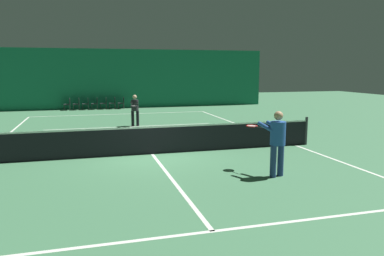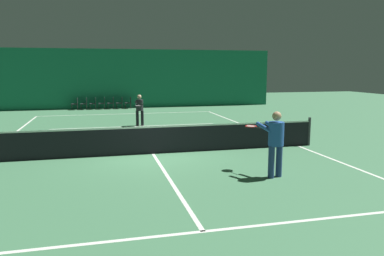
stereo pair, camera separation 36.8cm
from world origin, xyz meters
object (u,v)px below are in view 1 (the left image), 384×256
object	(u,v)px
courtside_chair_0	(68,103)
courtside_chair_4	(104,103)
player_near	(277,139)
courtside_chair_6	(122,102)
tennis_net	(152,139)
courtside_chair_5	(113,102)
player_far	(135,108)
courtside_chair_1	(77,103)
courtside_chair_2	(86,103)
courtside_chair_3	(95,103)

from	to	relation	value
courtside_chair_0	courtside_chair_4	world-z (taller)	same
player_near	courtside_chair_6	size ratio (longest dim) A/B	2.11
tennis_net	courtside_chair_5	bearing A→B (deg)	90.92
tennis_net	courtside_chair_5	xyz separation A→B (m)	(-0.24, 15.18, -0.03)
courtside_chair_0	courtside_chair_6	bearing A→B (deg)	90.00
player_far	courtside_chair_0	distance (m)	9.41
courtside_chair_0	courtside_chair_4	bearing A→B (deg)	90.00
courtside_chair_1	courtside_chair_4	xyz separation A→B (m)	(1.87, 0.00, 0.00)
courtside_chair_0	courtside_chair_2	bearing A→B (deg)	90.00
tennis_net	courtside_chair_1	distance (m)	15.42
courtside_chair_6	tennis_net	bearing A→B (deg)	-1.44
courtside_chair_0	courtside_chair_5	size ratio (longest dim) A/B	1.00
tennis_net	courtside_chair_5	world-z (taller)	tennis_net
courtside_chair_6	courtside_chair_5	bearing A→B (deg)	-90.00
tennis_net	courtside_chair_6	size ratio (longest dim) A/B	14.29
player_far	courtside_chair_3	xyz separation A→B (m)	(-1.74, 8.68, -0.44)
courtside_chair_3	courtside_chair_5	bearing A→B (deg)	90.00
player_far	courtside_chair_6	distance (m)	8.69
courtside_chair_0	courtside_chair_5	world-z (taller)	same
tennis_net	courtside_chair_1	size ratio (longest dim) A/B	14.29
player_near	courtside_chair_3	xyz separation A→B (m)	(-4.26, 18.72, -0.55)
player_near	courtside_chair_6	world-z (taller)	player_near
courtside_chair_1	courtside_chair_4	bearing A→B (deg)	90.00
courtside_chair_2	courtside_chair_6	world-z (taller)	same
courtside_chair_0	courtside_chair_5	bearing A→B (deg)	90.00
courtside_chair_4	courtside_chair_6	world-z (taller)	same
player_far	courtside_chair_1	size ratio (longest dim) A/B	1.89
courtside_chair_0	courtside_chair_3	distance (m)	1.87
player_far	courtside_chair_4	distance (m)	8.76
player_far	courtside_chair_5	bearing A→B (deg)	-166.37
player_far	courtside_chair_0	bearing A→B (deg)	-147.00
player_near	courtside_chair_6	distance (m)	18.88
courtside_chair_4	player_far	bearing A→B (deg)	7.31
courtside_chair_2	player_far	bearing A→B (deg)	15.22
player_far	courtside_chair_6	xyz separation A→B (m)	(0.14, 8.68, -0.44)
player_near	courtside_chair_5	bearing A→B (deg)	-8.07
tennis_net	courtside_chair_3	world-z (taller)	tennis_net
courtside_chair_1	courtside_chair_5	bearing A→B (deg)	90.00
courtside_chair_1	courtside_chair_5	size ratio (longest dim) A/B	1.00
player_far	courtside_chair_5	world-z (taller)	player_far
courtside_chair_2	courtside_chair_3	world-z (taller)	same
courtside_chair_1	courtside_chair_6	world-z (taller)	same
courtside_chair_0	courtside_chair_3	world-z (taller)	same
player_far	courtside_chair_5	xyz separation A→B (m)	(-0.49, 8.68, -0.44)
tennis_net	player_far	xyz separation A→B (m)	(0.25, 6.50, 0.41)
courtside_chair_4	courtside_chair_3	bearing A→B (deg)	-90.00
courtside_chair_0	courtside_chair_6	xyz separation A→B (m)	(3.75, 0.00, 0.00)
courtside_chair_2	courtside_chair_6	bearing A→B (deg)	90.00
courtside_chair_2	courtside_chair_5	distance (m)	1.87
courtside_chair_3	courtside_chair_6	xyz separation A→B (m)	(1.87, 0.00, 0.00)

